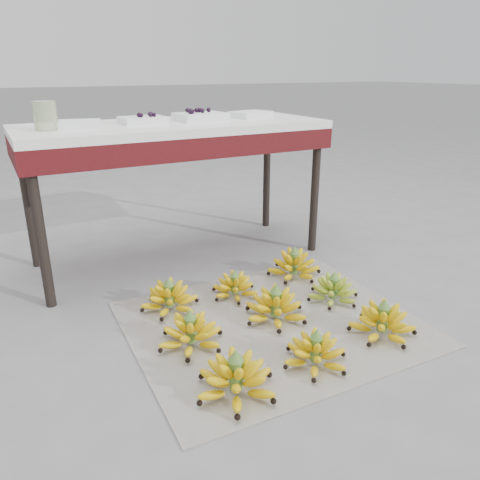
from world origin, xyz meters
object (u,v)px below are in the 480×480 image
vendor_table (175,139)px  bunch_front_left (236,379)px  bunch_front_right (382,323)px  tray_right (200,116)px  bunch_mid_right (333,291)px  bunch_back_center (235,287)px  glass_jar (45,116)px  bunch_mid_center (276,307)px  bunch_back_right (294,266)px  tray_far_right (250,114)px  tray_far_left (77,124)px  bunch_back_left (170,298)px  bunch_mid_left (191,333)px  tray_left (143,120)px  bunch_front_center (316,353)px  newspaper_mat (273,324)px

vendor_table → bunch_front_left: bearing=-103.2°
bunch_front_right → tray_right: size_ratio=1.27×
bunch_mid_right → bunch_back_center: 0.49m
bunch_back_center → glass_jar: (-0.71, 0.59, 0.82)m
bunch_back_center → vendor_table: size_ratio=0.15×
vendor_table → bunch_mid_center: bearing=-83.8°
bunch_mid_center → bunch_back_right: (0.35, 0.35, -0.00)m
bunch_mid_right → tray_far_right: size_ratio=1.23×
bunch_front_right → tray_far_left: bearing=104.1°
bunch_back_right → bunch_mid_right: bearing=-101.7°
bunch_mid_right → tray_far_left: bearing=115.6°
bunch_mid_right → tray_far_right: bearing=65.2°
tray_far_right → bunch_front_left: bearing=-121.3°
bunch_front_right → bunch_back_center: bearing=98.5°
vendor_table → tray_far_left: size_ratio=6.53×
bunch_mid_center → bunch_back_left: bearing=139.2°
tray_right → glass_jar: bearing=-176.8°
bunch_mid_left → bunch_back_center: 0.48m
bunch_mid_left → bunch_back_left: 0.34m
tray_left → glass_jar: bearing=-173.2°
tray_left → bunch_front_left: bearing=-95.8°
bunch_mid_right → bunch_front_center: bearing=-157.4°
bunch_mid_center → bunch_back_right: same height
bunch_front_center → bunch_back_right: 0.82m
bunch_front_right → bunch_mid_right: bunch_front_right is taller
newspaper_mat → tray_far_right: 1.35m
newspaper_mat → tray_far_left: (-0.59, 0.95, 0.82)m
vendor_table → tray_far_right: size_ratio=6.28×
bunch_front_center → bunch_mid_right: bearing=59.5°
bunch_mid_right → bunch_back_right: (-0.00, 0.33, 0.01)m
bunch_front_left → tray_left: bearing=84.8°
bunch_back_left → glass_jar: size_ratio=2.44×
bunch_back_right → tray_left: bearing=123.6°
tray_right → newspaper_mat: bearing=-95.5°
newspaper_mat → bunch_back_right: bunch_back_right is taller
bunch_front_right → bunch_back_right: (0.01, 0.68, 0.00)m
vendor_table → bunch_back_right: bearing=-51.9°
newspaper_mat → bunch_mid_right: size_ratio=3.79×
bunch_back_left → glass_jar: bearing=138.7°
newspaper_mat → tray_left: tray_left is taller
bunch_back_left → tray_right: bearing=68.5°
glass_jar → bunch_mid_left: bearing=-69.3°
vendor_table → newspaper_mat: bearing=-85.7°
bunch_mid_right → tray_left: 1.35m
bunch_mid_left → bunch_mid_right: bunch_mid_left is taller
bunch_back_center → bunch_back_right: bunch_back_right is taller
bunch_front_center → bunch_front_right: bunch_front_right is taller
bunch_back_right → glass_jar: glass_jar is taller
vendor_table → glass_jar: glass_jar is taller
bunch_front_right → bunch_back_left: bunch_front_right is taller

